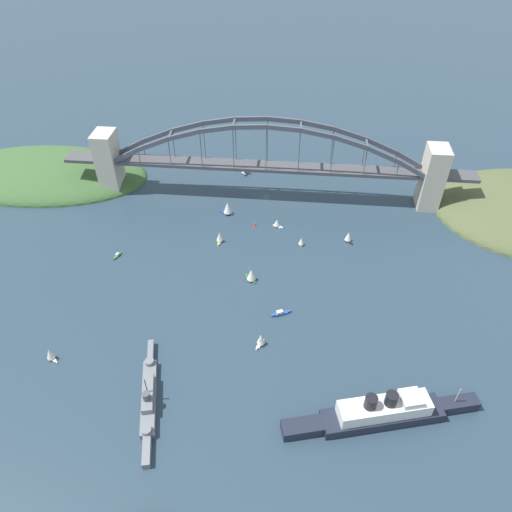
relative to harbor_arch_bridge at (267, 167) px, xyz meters
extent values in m
plane|color=#283D4C|center=(0.00, 0.00, -25.99)|extent=(1400.00, 1400.00, 0.00)
cube|color=beige|center=(-119.44, 0.00, -2.45)|extent=(14.72, 19.81, 47.08)
cube|color=beige|center=(119.44, 0.00, -2.45)|extent=(14.72, 19.81, 47.08)
cube|color=#47474C|center=(0.00, 0.00, 0.01)|extent=(224.15, 14.14, 2.40)
cube|color=#47474C|center=(-138.80, 0.00, 0.01)|extent=(24.00, 14.14, 2.40)
cube|color=#47474C|center=(138.80, 0.00, 0.01)|extent=(24.00, 14.14, 2.40)
cube|color=#4C515B|center=(-104.18, -6.36, 6.18)|extent=(24.66, 1.80, 15.15)
cube|color=#4C515B|center=(-81.03, -6.36, 17.13)|extent=(24.38, 1.80, 12.54)
cube|color=#4C515B|center=(-57.88, -6.36, 25.35)|extent=(24.06, 1.80, 9.92)
cube|color=#4C515B|center=(-34.73, -6.36, 30.83)|extent=(23.71, 1.80, 7.26)
cube|color=#4C515B|center=(-11.58, -6.36, 33.57)|extent=(23.34, 1.80, 4.56)
cube|color=#4C515B|center=(11.58, -6.36, 33.57)|extent=(23.34, 1.80, 4.56)
cube|color=#4C515B|center=(34.73, -6.36, 30.83)|extent=(23.71, 1.80, 7.26)
cube|color=#4C515B|center=(57.88, -6.36, 25.35)|extent=(24.06, 1.80, 9.92)
cube|color=#4C515B|center=(81.03, -6.36, 17.13)|extent=(24.38, 1.80, 12.54)
cube|color=#4C515B|center=(104.18, -6.36, 6.18)|extent=(24.66, 1.80, 15.15)
cube|color=#4C515B|center=(-104.18, 6.36, 6.18)|extent=(24.66, 1.80, 15.15)
cube|color=#4C515B|center=(-81.03, 6.36, 17.13)|extent=(24.38, 1.80, 12.54)
cube|color=#4C515B|center=(-57.88, 6.36, 25.35)|extent=(24.06, 1.80, 9.92)
cube|color=#4C515B|center=(-34.73, 6.36, 30.83)|extent=(23.71, 1.80, 7.26)
cube|color=#4C515B|center=(-11.58, 6.36, 33.57)|extent=(23.34, 1.80, 4.56)
cube|color=#4C515B|center=(11.58, 6.36, 33.57)|extent=(23.34, 1.80, 4.56)
cube|color=#4C515B|center=(34.73, 6.36, 30.83)|extent=(23.71, 1.80, 7.26)
cube|color=#4C515B|center=(57.88, 6.36, 25.35)|extent=(24.06, 1.80, 9.92)
cube|color=#4C515B|center=(81.03, 6.36, 17.13)|extent=(24.38, 1.80, 12.54)
cube|color=#4C515B|center=(104.18, 6.36, 6.18)|extent=(24.66, 1.80, 15.15)
cube|color=#4C515B|center=(-115.76, 0.00, 0.01)|extent=(1.40, 12.73, 1.40)
cube|color=#4C515B|center=(-69.45, 0.00, 21.93)|extent=(1.40, 12.73, 1.40)
cube|color=#4C515B|center=(-23.15, 0.00, 32.88)|extent=(1.40, 12.73, 1.40)
cube|color=#4C515B|center=(23.15, 0.00, 32.88)|extent=(1.40, 12.73, 1.40)
cube|color=#4C515B|center=(69.45, 0.00, 21.93)|extent=(1.40, 12.73, 1.40)
cube|color=#4C515B|center=(115.76, 0.00, 0.01)|extent=(1.40, 12.73, 1.40)
cylinder|color=#4C515B|center=(-92.60, -6.36, 6.78)|extent=(0.56, 0.56, 11.13)
cylinder|color=#4C515B|center=(-92.60, 6.36, 6.78)|extent=(0.56, 0.56, 11.13)
cylinder|color=#4C515B|center=(-69.45, -6.36, 11.57)|extent=(0.56, 0.56, 20.71)
cylinder|color=#4C515B|center=(-69.45, 6.36, 11.57)|extent=(0.56, 0.56, 20.71)
cylinder|color=#4C515B|center=(-46.30, -6.36, 14.99)|extent=(0.56, 0.56, 27.56)
cylinder|color=#4C515B|center=(-46.30, 6.36, 14.99)|extent=(0.56, 0.56, 27.56)
cylinder|color=#4C515B|center=(-23.15, -6.36, 17.05)|extent=(0.56, 0.56, 31.67)
cylinder|color=#4C515B|center=(-23.15, 6.36, 17.05)|extent=(0.56, 0.56, 31.67)
cylinder|color=#4C515B|center=(0.00, -6.36, 17.73)|extent=(0.56, 0.56, 33.04)
cylinder|color=#4C515B|center=(0.00, 6.36, 17.73)|extent=(0.56, 0.56, 33.04)
cylinder|color=#4C515B|center=(23.15, -6.36, 17.05)|extent=(0.56, 0.56, 31.67)
cylinder|color=#4C515B|center=(23.15, 6.36, 17.05)|extent=(0.56, 0.56, 31.67)
cylinder|color=#4C515B|center=(46.30, -6.36, 14.99)|extent=(0.56, 0.56, 27.56)
cylinder|color=#4C515B|center=(46.30, 6.36, 14.99)|extent=(0.56, 0.56, 27.56)
cylinder|color=#4C515B|center=(69.45, -6.36, 11.57)|extent=(0.56, 0.56, 20.71)
cylinder|color=#4C515B|center=(69.45, 6.36, 11.57)|extent=(0.56, 0.56, 20.71)
cylinder|color=#4C515B|center=(92.60, -6.36, 6.78)|extent=(0.56, 0.56, 11.13)
cylinder|color=#4C515B|center=(92.60, 6.36, 6.78)|extent=(0.56, 0.56, 11.13)
ellipsoid|color=#3D6033|center=(181.72, -12.66, -25.99)|extent=(168.12, 91.37, 25.83)
ellipsoid|color=#756B5B|center=(143.89, -37.78, -25.99)|extent=(58.84, 27.41, 14.21)
cube|color=#1E2333|center=(-68.83, 182.24, -23.13)|extent=(58.35, 26.75, 5.72)
cube|color=#1E2333|center=(-105.58, 172.53, -23.13)|extent=(20.15, 11.56, 5.72)
cube|color=#1E2333|center=(-32.07, 191.94, -23.13)|extent=(20.50, 12.90, 5.72)
cube|color=white|center=(-68.83, 182.24, -16.70)|extent=(44.08, 21.28, 7.14)
cube|color=white|center=(-80.20, 179.23, -11.53)|extent=(11.51, 11.55, 3.20)
cylinder|color=black|center=(-70.89, 181.69, -9.77)|extent=(5.68, 5.68, 6.71)
cylinder|color=black|center=(-61.59, 184.15, -9.77)|extent=(5.68, 5.68, 6.71)
cylinder|color=tan|center=(-103.28, 173.14, -15.27)|extent=(0.50, 0.50, 10.00)
cube|color=slate|center=(42.20, 182.62, -24.10)|extent=(15.80, 41.81, 3.76)
cube|color=slate|center=(48.46, 155.74, -24.10)|extent=(6.01, 14.11, 3.76)
cube|color=slate|center=(35.93, 209.50, -24.10)|extent=(6.59, 14.25, 3.76)
cube|color=slate|center=(42.20, 182.62, -20.55)|extent=(9.82, 21.35, 3.35)
cylinder|color=slate|center=(46.51, 164.14, -21.12)|extent=(4.60, 4.60, 2.20)
cylinder|color=slate|center=(37.89, 201.10, -21.12)|extent=(4.60, 4.60, 2.20)
cylinder|color=slate|center=(42.20, 182.62, -13.87)|extent=(0.60, 0.60, 10.00)
cylinder|color=#4C4C51|center=(41.26, 186.65, -16.67)|extent=(3.61, 3.61, 4.40)
cylinder|color=#B7B7B2|center=(18.93, -33.82, -25.54)|extent=(4.90, 3.06, 0.90)
cylinder|color=#B7B7B2|center=(20.51, -30.67, -25.54)|extent=(4.90, 3.06, 0.90)
cylinder|color=navy|center=(18.93, -33.82, -24.40)|extent=(0.14, 0.14, 1.38)
cylinder|color=navy|center=(20.51, -30.67, -24.40)|extent=(0.14, 0.14, 1.38)
ellipsoid|color=silver|center=(19.72, -32.25, -23.06)|extent=(7.34, 4.55, 1.29)
cylinder|color=navy|center=(16.67, -30.72, -23.06)|extent=(1.27, 1.46, 1.23)
cube|color=silver|center=(18.87, -31.82, -22.51)|extent=(6.17, 10.01, 0.20)
cube|color=silver|center=(22.69, -33.74, -22.93)|extent=(2.75, 4.01, 0.12)
cube|color=navy|center=(22.69, -33.74, -21.66)|extent=(1.04, 0.60, 1.50)
cylinder|color=#B7B7B2|center=(52.52, -39.42, -25.54)|extent=(1.21, 6.36, 0.90)
cylinder|color=#B7B7B2|center=(48.92, -39.25, -25.54)|extent=(1.21, 6.36, 0.90)
cylinder|color=black|center=(52.52, -39.42, -24.58)|extent=(0.14, 0.14, 1.01)
cylinder|color=black|center=(48.92, -39.25, -24.58)|extent=(0.14, 0.14, 1.01)
ellipsoid|color=beige|center=(50.72, -39.34, -23.39)|extent=(1.73, 7.56, 1.37)
cylinder|color=black|center=(50.56, -42.71, -23.39)|extent=(1.34, 0.86, 1.30)
cube|color=beige|center=(50.68, -40.27, -22.81)|extent=(10.30, 2.20, 0.20)
cube|color=beige|center=(50.88, -36.04, -23.25)|extent=(3.94, 1.29, 0.12)
cube|color=black|center=(50.88, -36.04, -21.95)|extent=(0.17, 1.10, 1.50)
cube|color=#234C8C|center=(27.23, 25.23, -25.50)|extent=(6.93, 4.75, 0.97)
cube|color=#234C8C|center=(31.22, 23.73, -25.50)|extent=(2.42, 1.87, 0.97)
cube|color=#234C8C|center=(23.23, 26.74, -25.50)|extent=(2.50, 2.10, 0.97)
cylinder|color=tan|center=(27.72, 25.04, -19.86)|extent=(0.16, 0.16, 10.30)
cone|color=white|center=(25.98, 25.70, -20.38)|extent=(7.56, 7.56, 8.24)
cube|color=silver|center=(98.78, 164.18, -25.48)|extent=(4.78, 3.86, 1.01)
cube|color=silver|center=(96.19, 165.79, -25.48)|extent=(1.70, 1.45, 1.01)
cube|color=silver|center=(101.36, 162.57, -25.48)|extent=(1.78, 1.58, 1.01)
cylinder|color=tan|center=(98.45, 164.38, -21.21)|extent=(0.16, 0.16, 7.53)
cone|color=silver|center=(99.58, 163.68, -21.59)|extent=(5.77, 5.77, 6.02)
cube|color=gold|center=(26.88, 59.21, -25.54)|extent=(2.67, 4.98, 0.88)
cube|color=gold|center=(27.21, 62.38, -25.54)|extent=(1.14, 1.69, 0.88)
cube|color=gold|center=(26.55, 56.03, -25.54)|extent=(1.34, 1.71, 0.88)
cylinder|color=tan|center=(26.92, 59.60, -21.07)|extent=(0.16, 0.16, 8.06)
cone|color=white|center=(26.78, 58.21, -21.48)|extent=(4.82, 4.82, 6.45)
cube|color=gold|center=(-28.27, 55.82, -25.56)|extent=(2.00, 4.12, 0.84)
cube|color=gold|center=(-28.42, 53.13, -25.56)|extent=(0.88, 1.38, 0.84)
cube|color=gold|center=(-28.13, 58.50, -25.56)|extent=(1.04, 1.39, 0.84)
cylinder|color=tan|center=(-28.29, 55.48, -22.15)|extent=(0.16, 0.16, 5.97)
cone|color=silver|center=(-28.23, 56.65, -22.45)|extent=(3.88, 3.88, 4.78)
cube|color=#234C8C|center=(-18.44, 120.30, -25.38)|extent=(7.86, 5.53, 1.21)
cube|color=#234C8C|center=(-22.93, 118.36, -25.38)|extent=(2.86, 2.41, 1.21)
cube|color=#234C8C|center=(-13.96, 122.24, -25.38)|extent=(2.99, 2.70, 1.21)
cube|color=beige|center=(-17.60, 120.67, -24.08)|extent=(4.27, 3.55, 1.38)
cube|color=silver|center=(-11.49, 37.99, -25.55)|extent=(5.08, 3.79, 0.88)
cube|color=silver|center=(-14.32, 39.12, -25.55)|extent=(1.79, 1.51, 0.88)
cube|color=silver|center=(-8.66, 36.87, -25.55)|extent=(1.87, 1.70, 0.88)
cylinder|color=tan|center=(-11.85, 38.14, -22.02)|extent=(0.16, 0.16, 6.18)
cone|color=silver|center=(-10.61, 37.64, -22.33)|extent=(5.44, 5.44, 4.94)
cube|color=#2D6B3D|center=(2.40, 93.03, -25.62)|extent=(6.33, 6.44, 0.73)
cube|color=#2D6B3D|center=(5.18, 90.11, -25.62)|extent=(2.36, 2.39, 0.73)
cube|color=#2D6B3D|center=(-0.37, 95.96, -25.62)|extent=(2.56, 2.57, 0.73)
cylinder|color=tan|center=(2.75, 92.67, -20.53)|extent=(0.16, 0.16, 9.45)
cone|color=silver|center=(1.54, 93.95, -21.00)|extent=(7.84, 7.84, 7.56)
cube|color=black|center=(-60.35, 49.90, -25.60)|extent=(4.44, 5.01, 0.77)
cube|color=black|center=(-62.34, 52.49, -25.60)|extent=(1.65, 1.80, 0.77)
cube|color=black|center=(-58.37, 47.31, -25.60)|extent=(1.78, 1.90, 0.77)
cylinder|color=tan|center=(-60.60, 50.22, -21.47)|extent=(0.16, 0.16, 7.48)
cone|color=white|center=(-59.73, 49.09, -21.85)|extent=(6.29, 6.29, 5.99)
cube|color=#2D6B3D|center=(91.49, 80.12, -25.53)|extent=(3.58, 5.26, 0.91)
cube|color=#2D6B3D|center=(92.63, 83.15, -25.53)|extent=(1.60, 1.90, 0.91)
cube|color=#2D6B3D|center=(90.35, 77.09, -25.53)|extent=(1.81, 1.98, 0.91)
cube|color=beige|center=(91.28, 79.55, -24.48)|extent=(2.35, 2.84, 1.19)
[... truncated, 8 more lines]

